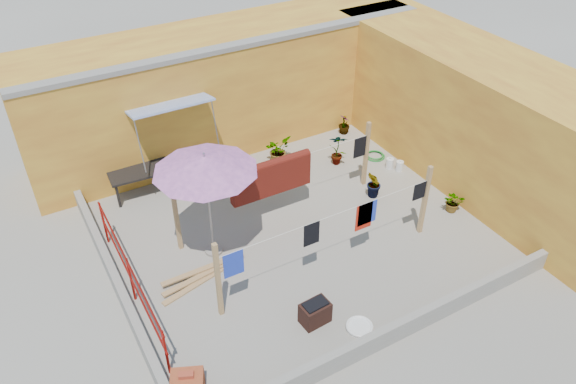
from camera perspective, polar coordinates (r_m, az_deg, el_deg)
The scene contains 21 objects.
ground at distance 13.00m, azimuth 0.77°, elevation -4.07°, with size 80.00×80.00×0.00m, color #9E998E.
wall_back at distance 15.86m, azimuth -6.32°, elevation 10.65°, with size 11.00×3.27×3.21m.
wall_right at distance 14.97m, azimuth 18.41°, elevation 7.25°, with size 2.40×9.00×3.20m, color gold.
parapet_front at distance 10.82m, azimuth 10.68°, elevation -13.82°, with size 8.30×0.16×0.44m, color gray.
parapet_left at distance 11.86m, azimuth -16.74°, elevation -9.42°, with size 0.16×7.30×0.44m, color gray.
red_railing at distance 11.39m, azimuth -15.79°, elevation -7.94°, with size 0.05×4.20×1.10m.
clothesline_rig at distance 12.66m, azimuth -0.96°, elevation 0.82°, with size 5.09×2.35×1.80m.
patio_umbrella at distance 11.19m, azimuth -8.44°, elevation 2.79°, with size 2.84×2.84×2.57m.
outdoor_table at distance 14.28m, azimuth -14.83°, elevation 1.90°, with size 1.54×0.83×0.70m.
brick_stack at distance 10.14m, azimuth -10.16°, elevation -18.61°, with size 0.67×0.59×0.48m.
lumber_pile at distance 12.01m, azimuth -8.71°, elevation -8.35°, with size 2.01×0.61×0.12m.
brazier at distance 10.93m, azimuth 2.77°, elevation -12.13°, with size 0.58×0.41×0.50m.
white_basin at distance 11.03m, azimuth 7.27°, elevation -13.43°, with size 0.53×0.53×0.09m.
water_jug_a at distance 15.25m, azimuth 11.27°, elevation 2.62°, with size 0.20×0.20×0.31m.
water_jug_b at distance 15.30m, azimuth 10.30°, elevation 2.90°, with size 0.21×0.21×0.32m.
green_hose at distance 15.75m, azimuth 8.82°, elevation 3.67°, with size 0.56×0.56×0.08m.
plant_back_a at distance 15.18m, azimuth -1.05°, elevation 4.29°, with size 0.67×0.58×0.75m, color #1B5B1A.
plant_back_b at distance 16.64m, azimuth 5.73°, elevation 6.87°, with size 0.33×0.33×0.59m, color #1B5B1A.
plant_right_a at distance 15.11m, azimuth 5.07°, elevation 4.40°, with size 0.50×0.34×0.94m, color #1B5B1A.
plant_right_b at distance 13.98m, azimuth 8.75°, elevation 0.77°, with size 0.43×0.35×0.78m, color #1B5B1A.
plant_right_c at distance 14.02m, azimuth 16.48°, elevation -0.96°, with size 0.48×0.42×0.54m, color #1B5B1A.
Camera 1 is at (-5.06, -8.52, 8.41)m, focal length 35.00 mm.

